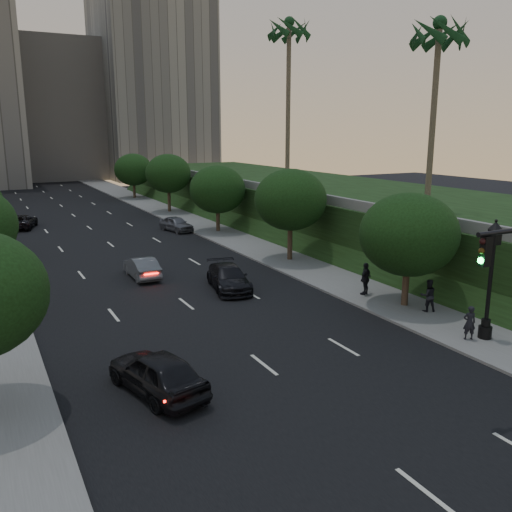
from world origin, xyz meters
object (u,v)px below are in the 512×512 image
pedestrian_a (469,323)px  pedestrian_c (366,279)px  street_lamp (490,285)px  sedan_mid_left (142,267)px  sedan_far_right (176,224)px  sedan_far_left (22,222)px  pedestrian_b (428,295)px  sedan_near_right (229,278)px  sedan_near_left (157,373)px

pedestrian_a → pedestrian_c: pedestrian_c is taller
street_lamp → sedan_mid_left: size_ratio=1.33×
sedan_mid_left → sedan_far_right: sedan_far_right is taller
sedan_far_left → sedan_far_right: bearing=163.5°
sedan_far_left → pedestrian_c: pedestrian_c is taller
sedan_mid_left → pedestrian_a: 20.29m
street_lamp → pedestrian_a: (-0.80, 0.23, -1.70)m
sedan_far_left → pedestrian_c: bearing=131.6°
pedestrian_b → pedestrian_a: bearing=94.2°
sedan_far_right → pedestrian_c: size_ratio=2.20×
sedan_near_right → sedan_mid_left: bearing=139.3°
sedan_far_left → pedestrian_c: size_ratio=2.59×
sedan_far_left → pedestrian_a: bearing=127.1°
sedan_far_left → pedestrian_b: size_ratio=2.83×
sedan_far_left → pedestrian_a: size_ratio=3.08×
sedan_far_left → sedan_near_right: (9.13, -28.22, 0.05)m
sedan_near_left → pedestrian_c: bearing=-171.4°
sedan_near_right → pedestrian_b: 11.50m
sedan_near_left → pedestrian_a: 14.07m
sedan_far_right → pedestrian_a: pedestrian_a is taller
street_lamp → pedestrian_a: bearing=163.9°
pedestrian_a → sedan_mid_left: bearing=-35.8°
sedan_far_right → pedestrian_b: size_ratio=2.41×
sedan_far_left → sedan_far_right: size_ratio=1.18×
pedestrian_b → street_lamp: bearing=106.2°
sedan_near_left → pedestrian_c: (14.19, 5.78, 0.28)m
sedan_far_right → pedestrian_b: pedestrian_b is taller
sedan_near_left → sedan_far_right: 32.72m
sedan_near_left → pedestrian_c: 15.32m
pedestrian_a → street_lamp: bearing=-171.3°
pedestrian_c → street_lamp: bearing=69.2°
sedan_mid_left → pedestrian_c: pedestrian_c is taller
sedan_near_left → pedestrian_b: (15.17, 1.91, 0.20)m
sedan_far_left → pedestrian_c: (15.45, -33.24, 0.41)m
pedestrian_a → pedestrian_c: 7.62m
sedan_near_left → street_lamp: bearing=158.4°
street_lamp → pedestrian_a: size_ratio=3.56×
sedan_far_right → pedestrian_c: bearing=-96.9°
street_lamp → sedan_far_right: 32.89m
sedan_far_left → pedestrian_a: (15.20, -40.86, 0.26)m
sedan_mid_left → pedestrian_c: 14.33m
sedan_mid_left → pedestrian_c: (10.20, -10.06, 0.39)m
sedan_far_right → pedestrian_c: pedestrian_c is taller
street_lamp → pedestrian_b: (0.42, 3.98, -1.63)m
pedestrian_b → sedan_mid_left: bearing=-29.0°
sedan_near_left → sedan_near_right: (7.87, 10.80, -0.08)m
sedan_mid_left → pedestrian_c: size_ratio=2.24×
pedestrian_a → pedestrian_c: size_ratio=0.84×
pedestrian_c → pedestrian_a: bearing=63.3°
street_lamp → sedan_far_right: bearing=95.5°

